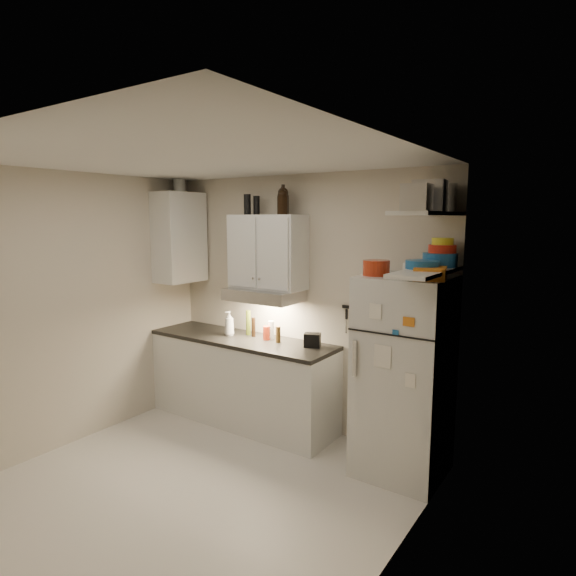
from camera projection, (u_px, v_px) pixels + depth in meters
The scene contains 36 objects.
floor at pixel (200, 488), 3.90m from camera, with size 3.20×3.00×0.02m, color silver.
ceiling at pixel (191, 157), 3.53m from camera, with size 3.20×3.00×0.02m, color silver.
back_wall at pixel (301, 303), 4.95m from camera, with size 3.20×0.02×2.60m, color beige.
left_wall at pixel (75, 309), 4.61m from camera, with size 0.02×3.00×2.60m, color beige.
right_wall at pixel (393, 367), 2.82m from camera, with size 0.02×3.00×2.60m, color beige.
base_cabinet at pixel (242, 381), 5.13m from camera, with size 2.10×0.60×0.88m, color silver.
countertop at pixel (241, 339), 5.06m from camera, with size 2.10×0.62×0.04m, color black.
upper_cabinet at pixel (268, 252), 4.90m from camera, with size 0.80×0.33×0.75m, color silver.
side_cabinet at pixel (179, 237), 5.40m from camera, with size 0.33×0.55×1.00m, color silver.
range_hood at pixel (264, 295), 4.91m from camera, with size 0.76×0.46×0.12m, color silver.
fridge at pixel (404, 377), 4.03m from camera, with size 0.70×0.68×1.70m, color silver.
shelf_hi at pixel (429, 214), 3.61m from camera, with size 0.30×0.95×0.03m, color silver.
shelf_lo at pixel (427, 272), 3.68m from camera, with size 0.30×0.95×0.03m, color silver.
knife_strip at pixel (362, 309), 4.53m from camera, with size 0.42×0.02×0.03m, color black.
dutch_oven at pixel (376, 268), 3.93m from camera, with size 0.22×0.22×0.13m, color #A62B13.
book_stack at pixel (430, 273), 3.67m from camera, with size 0.23×0.29×0.10m, color orange.
spice_jar at pixel (407, 270), 3.85m from camera, with size 0.07×0.07×0.11m, color silver.
stock_pot at pixel (437, 198), 3.87m from camera, with size 0.31×0.31×0.22m, color silver.
tin_a at pixel (430, 196), 3.48m from camera, with size 0.22×0.20×0.22m, color #AAAAAD.
tin_b at pixel (417, 197), 3.24m from camera, with size 0.18×0.18×0.18m, color #AAAAAD.
bowl_teal at pixel (440, 260), 3.90m from camera, with size 0.28×0.28×0.11m, color #1A5893.
bowl_orange at pixel (442, 249), 3.90m from camera, with size 0.22×0.22×0.07m, color red.
bowl_yellow at pixel (443, 241), 3.89m from camera, with size 0.17×0.17×0.06m, color yellow.
plates at pixel (422, 265), 3.74m from camera, with size 0.26×0.26×0.06m, color #1A5893.
growler_a at pixel (283, 201), 4.77m from camera, with size 0.12×0.12×0.27m, color black, non-canonical shape.
growler_b at pixel (283, 202), 4.66m from camera, with size 0.10×0.10×0.25m, color black, non-canonical shape.
thermos_a at pixel (257, 205), 4.93m from camera, with size 0.07×0.07×0.19m, color black.
thermos_b at pixel (247, 205), 4.90m from camera, with size 0.07×0.07×0.21m, color black.
side_jar at pixel (179, 185), 5.40m from camera, with size 0.13×0.13×0.17m, color silver.
soap_bottle at pixel (229, 322), 5.13m from camera, with size 0.11×0.11×0.30m, color silver.
pepper_mill at pixel (278, 334), 4.85m from camera, with size 0.05×0.05×0.17m, color brown.
oil_bottle at pixel (248, 323), 5.16m from camera, with size 0.05×0.05×0.27m, color #4F5D17.
vinegar_bottle at pixel (254, 327), 5.09m from camera, with size 0.04×0.04×0.21m, color black.
clear_bottle at pixel (271, 330), 4.99m from camera, with size 0.06×0.06×0.19m, color silver.
red_jar at pixel (266, 333), 4.96m from camera, with size 0.07×0.07×0.14m, color #A62B13.
caddy at pixel (312, 340), 4.69m from camera, with size 0.16×0.11×0.13m, color black.
Camera 1 is at (2.64, -2.59, 2.17)m, focal length 30.00 mm.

